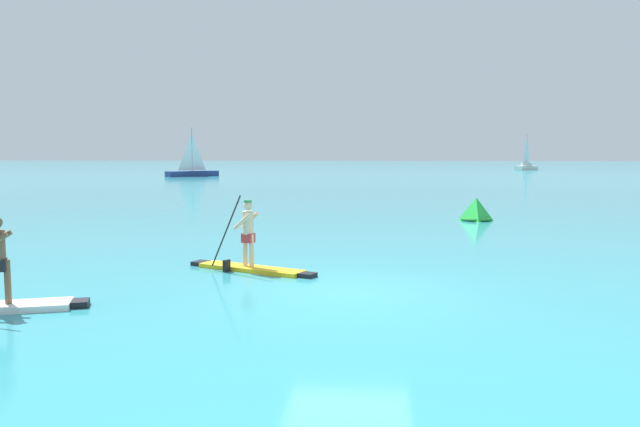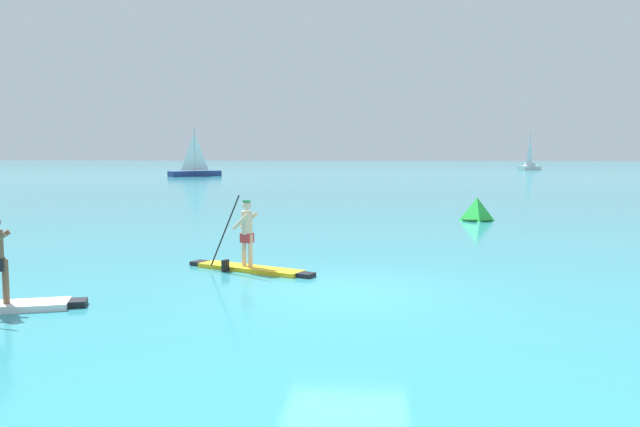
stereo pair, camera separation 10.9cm
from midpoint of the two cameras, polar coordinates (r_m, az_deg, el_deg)
name	(u,v)px [view 2 (the right image)]	position (r m, az deg, el deg)	size (l,w,h in m)	color
ground	(346,293)	(12.43, 2.65, -7.23)	(440.00, 440.00, 0.00)	teal
paddleboarder_mid_center	(248,255)	(14.71, -6.39, -3.78)	(3.24, 1.73, 1.85)	yellow
race_marker_buoy	(477,211)	(26.28, 14.27, 0.26)	(1.25, 1.25, 0.95)	green
sailboat_left_horizon	(195,170)	(76.28, -11.32, 3.91)	(5.62, 5.54, 5.80)	navy
sailboat_right_horizon	(530,165)	(108.90, 18.64, 4.21)	(4.63, 5.01, 6.10)	white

